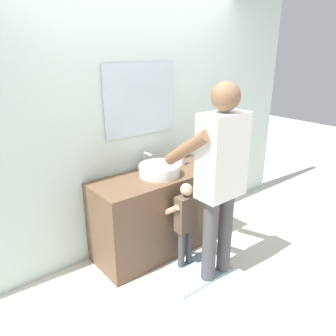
# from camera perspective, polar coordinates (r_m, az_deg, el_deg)

# --- Properties ---
(ground_plane) EXTENTS (14.00, 14.00, 0.00)m
(ground_plane) POSITION_cam_1_polar(r_m,az_deg,el_deg) (3.41, 1.65, -15.64)
(ground_plane) COLOR silver
(back_wall) EXTENTS (4.40, 0.10, 2.70)m
(back_wall) POSITION_cam_1_polar(r_m,az_deg,el_deg) (3.32, -5.19, 8.92)
(back_wall) COLOR silver
(back_wall) RESTS_ON ground
(vanity_cabinet) EXTENTS (1.35, 0.54, 0.83)m
(vanity_cabinet) POSITION_cam_1_polar(r_m,az_deg,el_deg) (3.39, -1.62, -7.66)
(vanity_cabinet) COLOR brown
(vanity_cabinet) RESTS_ON ground
(sink_basin) EXTENTS (0.40, 0.40, 0.11)m
(sink_basin) POSITION_cam_1_polar(r_m,az_deg,el_deg) (3.18, -1.48, -0.30)
(sink_basin) COLOR silver
(sink_basin) RESTS_ON vanity_cabinet
(faucet) EXTENTS (0.18, 0.14, 0.18)m
(faucet) POSITION_cam_1_polar(r_m,az_deg,el_deg) (3.35, -3.96, 1.20)
(faucet) COLOR #B7BABF
(faucet) RESTS_ON vanity_cabinet
(toothbrush_cup) EXTENTS (0.07, 0.07, 0.21)m
(toothbrush_cup) POSITION_cam_1_polar(r_m,az_deg,el_deg) (3.47, 2.32, 1.44)
(toothbrush_cup) COLOR silver
(toothbrush_cup) RESTS_ON vanity_cabinet
(bath_mat) EXTENTS (0.64, 0.40, 0.02)m
(bath_mat) POSITION_cam_1_polar(r_m,az_deg,el_deg) (3.26, 4.66, -17.46)
(bath_mat) COLOR #99B7CC
(bath_mat) RESTS_ON ground
(child_toddler) EXTENTS (0.27, 0.27, 0.87)m
(child_toddler) POSITION_cam_1_polar(r_m,az_deg,el_deg) (3.07, 3.00, -8.66)
(child_toddler) COLOR #47474C
(child_toddler) RESTS_ON ground
(adult_parent) EXTENTS (0.55, 0.57, 1.76)m
(adult_parent) POSITION_cam_1_polar(r_m,az_deg,el_deg) (2.76, 8.97, -0.01)
(adult_parent) COLOR #47474C
(adult_parent) RESTS_ON ground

